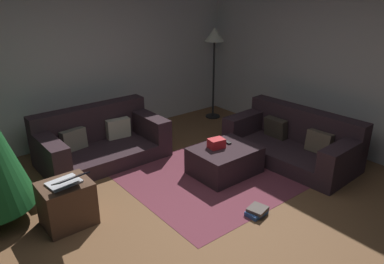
{
  "coord_description": "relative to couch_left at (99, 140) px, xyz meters",
  "views": [
    {
      "loc": [
        -2.05,
        -2.5,
        2.43
      ],
      "look_at": [
        0.58,
        0.75,
        0.75
      ],
      "focal_mm": 34.6,
      "sensor_mm": 36.0,
      "label": 1
    }
  ],
  "objects": [
    {
      "name": "ground_plane",
      "position": [
        -0.03,
        -2.26,
        -0.28
      ],
      "size": [
        6.4,
        6.4,
        0.0
      ],
      "primitive_type": "plane",
      "color": "brown"
    },
    {
      "name": "rear_partition",
      "position": [
        -0.03,
        0.88,
        1.02
      ],
      "size": [
        6.4,
        0.12,
        2.6
      ],
      "primitive_type": "cube",
      "color": "#BCB7B2",
      "rests_on": "ground_plane"
    },
    {
      "name": "corner_partition",
      "position": [
        3.11,
        -2.26,
        1.02
      ],
      "size": [
        0.12,
        6.4,
        2.6
      ],
      "primitive_type": "cube",
      "color": "#B5B0AB",
      "rests_on": "ground_plane"
    },
    {
      "name": "couch_left",
      "position": [
        0.0,
        0.0,
        0.0
      ],
      "size": [
        1.78,
        1.0,
        0.75
      ],
      "rotation": [
        0.0,
        0.0,
        3.15
      ],
      "color": "#2D1E23",
      "rests_on": "ground_plane"
    },
    {
      "name": "couch_right",
      "position": [
        2.22,
        -1.82,
        -0.01
      ],
      "size": [
        1.02,
        1.9,
        0.72
      ],
      "rotation": [
        0.0,
        0.0,
        1.62
      ],
      "color": "#2D1E23",
      "rests_on": "ground_plane"
    },
    {
      "name": "ottoman",
      "position": [
        1.12,
        -1.51,
        -0.09
      ],
      "size": [
        0.87,
        0.68,
        0.37
      ],
      "primitive_type": "cube",
      "color": "#2D1E23",
      "rests_on": "ground_plane"
    },
    {
      "name": "gift_box",
      "position": [
        1.03,
        -1.42,
        0.16
      ],
      "size": [
        0.23,
        0.19,
        0.13
      ],
      "primitive_type": "cube",
      "rotation": [
        0.0,
        0.0,
        -0.17
      ],
      "color": "red",
      "rests_on": "ottoman"
    },
    {
      "name": "tv_remote",
      "position": [
        1.26,
        -1.39,
        0.1
      ],
      "size": [
        0.07,
        0.17,
        0.02
      ],
      "primitive_type": "cube",
      "rotation": [
        0.0,
        0.0,
        -0.16
      ],
      "color": "black",
      "rests_on": "ottoman"
    },
    {
      "name": "side_table",
      "position": [
        -1.0,
        -1.29,
        -0.03
      ],
      "size": [
        0.52,
        0.44,
        0.49
      ],
      "primitive_type": "cube",
      "color": "#4C3323",
      "rests_on": "ground_plane"
    },
    {
      "name": "laptop",
      "position": [
        -0.99,
        -1.36,
        0.26
      ],
      "size": [
        0.37,
        0.43,
        0.18
      ],
      "color": "silver",
      "rests_on": "side_table"
    },
    {
      "name": "book_stack",
      "position": [
        0.71,
        -2.47,
        -0.24
      ],
      "size": [
        0.26,
        0.23,
        0.09
      ],
      "color": "#2D5193",
      "rests_on": "ground_plane"
    },
    {
      "name": "corner_lamp",
      "position": [
        2.54,
        0.32,
        1.17
      ],
      "size": [
        0.36,
        0.36,
        1.7
      ],
      "color": "black",
      "rests_on": "ground_plane"
    },
    {
      "name": "area_rug",
      "position": [
        1.12,
        -1.51,
        -0.28
      ],
      "size": [
        2.6,
        2.0,
        0.01
      ],
      "primitive_type": "cube",
      "color": "brown",
      "rests_on": "ground_plane"
    }
  ]
}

